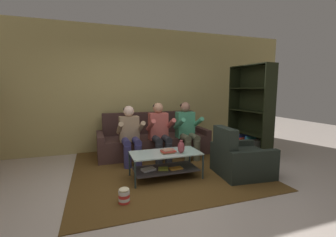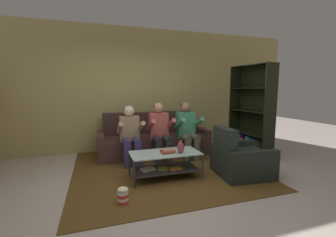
# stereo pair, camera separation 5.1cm
# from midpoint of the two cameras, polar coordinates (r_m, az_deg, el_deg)

# --- Properties ---
(ground) EXTENTS (16.80, 16.80, 0.00)m
(ground) POSITION_cam_midpoint_polar(r_m,az_deg,el_deg) (3.45, -1.55, -17.63)
(ground) COLOR #BDAEA3
(back_partition) EXTENTS (8.40, 0.12, 2.90)m
(back_partition) POSITION_cam_midpoint_polar(r_m,az_deg,el_deg) (5.53, -9.21, 7.22)
(back_partition) COLOR tan
(back_partition) RESTS_ON ground
(couch) EXTENTS (2.45, 0.87, 0.93)m
(couch) POSITION_cam_midpoint_polar(r_m,az_deg,el_deg) (5.16, -4.07, -5.61)
(couch) COLOR #452D29
(couch) RESTS_ON ground
(person_seated_left) EXTENTS (0.50, 0.58, 1.14)m
(person_seated_left) POSITION_cam_midpoint_polar(r_m,az_deg,el_deg) (4.46, -9.94, -3.52)
(person_seated_left) COLOR navy
(person_seated_left) RESTS_ON ground
(person_seated_middle) EXTENTS (0.50, 0.58, 1.19)m
(person_seated_middle) POSITION_cam_midpoint_polar(r_m,az_deg,el_deg) (4.59, -2.44, -2.83)
(person_seated_middle) COLOR #25272C
(person_seated_middle) RESTS_ON ground
(person_seated_right) EXTENTS (0.50, 0.58, 1.19)m
(person_seated_right) POSITION_cam_midpoint_polar(r_m,az_deg,el_deg) (4.79, 4.54, -2.40)
(person_seated_right) COLOR #575840
(person_seated_right) RESTS_ON ground
(coffee_table) EXTENTS (1.14, 0.55, 0.43)m
(coffee_table) POSITION_cam_midpoint_polar(r_m,az_deg,el_deg) (3.77, -1.17, -10.82)
(coffee_table) COLOR #ABC6BF
(coffee_table) RESTS_ON ground
(area_rug) EXTENTS (3.15, 3.39, 0.01)m
(area_rug) POSITION_cam_midpoint_polar(r_m,az_deg,el_deg) (4.42, -2.30, -11.80)
(area_rug) COLOR brown
(area_rug) RESTS_ON ground
(vase) EXTENTS (0.11, 0.11, 0.21)m
(vase) POSITION_cam_midpoint_polar(r_m,az_deg,el_deg) (3.67, 2.96, -7.26)
(vase) COLOR brown
(vase) RESTS_ON coffee_table
(book_stack) EXTENTS (0.24, 0.19, 0.06)m
(book_stack) POSITION_cam_midpoint_polar(r_m,az_deg,el_deg) (3.69, -0.46, -8.32)
(book_stack) COLOR #9A7348
(book_stack) RESTS_ON coffee_table
(bookshelf) EXTENTS (0.42, 1.09, 1.98)m
(bookshelf) POSITION_cam_midpoint_polar(r_m,az_deg,el_deg) (5.35, 19.69, -1.09)
(bookshelf) COLOR black
(bookshelf) RESTS_ON ground
(armchair) EXTENTS (0.90, 0.87, 0.84)m
(armchair) POSITION_cam_midpoint_polar(r_m,az_deg,el_deg) (4.07, 17.51, -9.93)
(armchair) COLOR black
(armchair) RESTS_ON ground
(popcorn_tub) EXTENTS (0.14, 0.14, 0.21)m
(popcorn_tub) POSITION_cam_midpoint_polar(r_m,az_deg,el_deg) (3.11, -11.58, -18.63)
(popcorn_tub) COLOR red
(popcorn_tub) RESTS_ON ground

